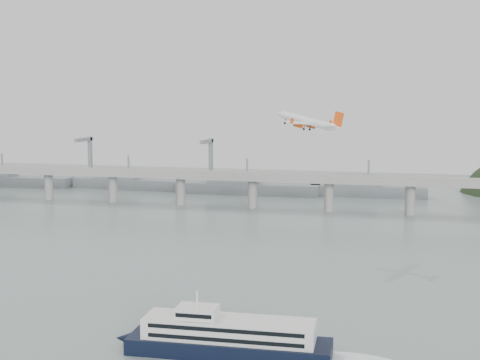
# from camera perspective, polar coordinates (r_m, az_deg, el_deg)

# --- Properties ---
(ground) EXTENTS (900.00, 900.00, 0.00)m
(ground) POSITION_cam_1_polar(r_m,az_deg,el_deg) (225.65, -3.65, -10.72)
(ground) COLOR slate
(ground) RESTS_ON ground
(bridge) EXTENTS (800.00, 22.00, 23.90)m
(bridge) POSITION_cam_1_polar(r_m,az_deg,el_deg) (413.07, 5.01, -0.25)
(bridge) COLOR gray
(bridge) RESTS_ON ground
(distant_fleet) EXTENTS (453.00, 60.90, 40.00)m
(distant_fleet) POSITION_cam_1_polar(r_m,az_deg,el_deg) (523.49, -10.60, -0.13)
(distant_fleet) COLOR slate
(distant_fleet) RESTS_ON ground
(ferry) EXTENTS (91.57, 18.92, 17.26)m
(ferry) POSITION_cam_1_polar(r_m,az_deg,el_deg) (179.04, -0.98, -13.84)
(ferry) COLOR black
(ferry) RESTS_ON ground
(airliner) EXTENTS (33.63, 31.58, 10.05)m
(airliner) POSITION_cam_1_polar(r_m,az_deg,el_deg) (289.65, 6.09, 5.19)
(airliner) COLOR white
(airliner) RESTS_ON ground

